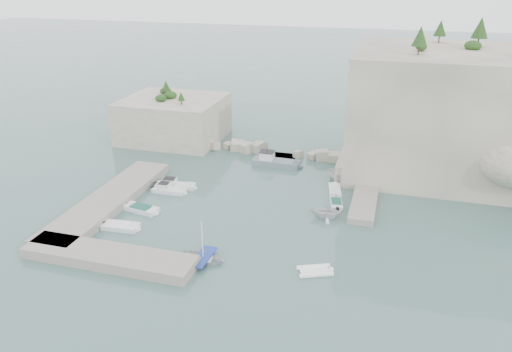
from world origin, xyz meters
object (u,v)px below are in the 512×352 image
(motorboat_e, at_px, (121,228))
(motorboat_a, at_px, (175,188))
(tender_east_b, at_px, (336,205))
(rowboat, at_px, (203,261))
(motorboat_c, at_px, (141,211))
(tender_east_d, at_px, (343,184))
(work_boat, at_px, (276,165))
(inflatable_dinghy, at_px, (315,272))
(motorboat_b, at_px, (169,192))
(tender_east_c, at_px, (335,193))
(tender_east_a, at_px, (326,218))

(motorboat_e, relative_size, motorboat_a, 0.78)
(tender_east_b, bearing_deg, rowboat, 133.84)
(tender_east_b, bearing_deg, motorboat_a, 79.67)
(motorboat_c, relative_size, tender_east_d, 1.00)
(rowboat, xyz_separation_m, work_boat, (0.74, 27.39, 0.00))
(motorboat_a, height_order, work_boat, work_boat)
(motorboat_c, relative_size, inflatable_dinghy, 1.35)
(motorboat_b, distance_m, tender_east_d, 23.46)
(work_boat, bearing_deg, motorboat_e, -116.12)
(tender_east_d, height_order, work_boat, work_boat)
(rowboat, bearing_deg, motorboat_a, 34.86)
(motorboat_e, relative_size, motorboat_c, 0.92)
(motorboat_b, bearing_deg, inflatable_dinghy, -32.58)
(inflatable_dinghy, xyz_separation_m, tender_east_c, (-0.67, 19.00, 0.00))
(motorboat_e, relative_size, work_boat, 0.59)
(motorboat_c, height_order, tender_east_b, same)
(motorboat_b, xyz_separation_m, tender_east_a, (20.86, -1.39, 0.00))
(tender_east_c, relative_size, work_boat, 0.60)
(motorboat_e, xyz_separation_m, rowboat, (11.43, -3.73, 0.00))
(tender_east_c, distance_m, tender_east_d, 3.34)
(tender_east_b, height_order, tender_east_d, tender_east_d)
(motorboat_c, distance_m, tender_east_b, 23.95)
(tender_east_c, bearing_deg, rowboat, 141.55)
(motorboat_a, bearing_deg, tender_east_b, -6.62)
(motorboat_b, height_order, rowboat, motorboat_b)
(motorboat_e, xyz_separation_m, motorboat_c, (0.04, 4.63, 0.00))
(rowboat, relative_size, tender_east_c, 0.98)
(tender_east_c, bearing_deg, motorboat_a, 90.73)
(motorboat_c, height_order, motorboat_b, motorboat_b)
(rowboat, bearing_deg, motorboat_c, 55.62)
(motorboat_e, bearing_deg, motorboat_b, 80.35)
(inflatable_dinghy, relative_size, work_boat, 0.47)
(motorboat_a, xyz_separation_m, tender_east_c, (20.72, 4.30, 0.00))
(inflatable_dinghy, xyz_separation_m, tender_east_d, (0.04, 22.26, 0.00))
(motorboat_a, distance_m, tender_east_b, 21.42)
(motorboat_b, relative_size, tender_east_a, 1.29)
(tender_east_a, bearing_deg, tender_east_d, -10.27)
(tender_east_d, relative_size, work_boat, 0.64)
(motorboat_e, xyz_separation_m, tender_east_c, (21.89, 16.38, 0.00))
(motorboat_b, relative_size, tender_east_d, 0.99)
(motorboat_a, height_order, inflatable_dinghy, motorboat_a)
(tender_east_c, bearing_deg, motorboat_e, 115.83)
(tender_east_d, bearing_deg, motorboat_e, 156.79)
(tender_east_b, height_order, work_boat, work_boat)
(motorboat_c, xyz_separation_m, motorboat_a, (1.13, 7.45, 0.00))
(motorboat_b, distance_m, tender_east_a, 20.91)
(rowboat, distance_m, inflatable_dinghy, 11.19)
(rowboat, bearing_deg, motorboat_e, 73.81)
(inflatable_dinghy, bearing_deg, motorboat_b, 124.97)
(tender_east_a, relative_size, tender_east_b, 0.94)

